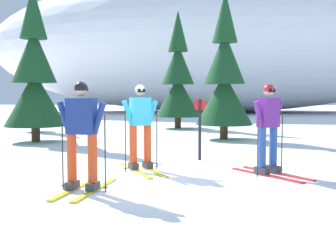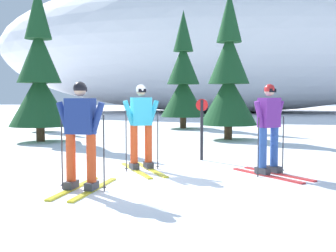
% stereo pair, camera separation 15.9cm
% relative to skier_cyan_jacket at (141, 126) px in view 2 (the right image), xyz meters
% --- Properties ---
extents(ground_plane, '(120.00, 120.00, 0.00)m').
position_rel_skier_cyan_jacket_xyz_m(ground_plane, '(0.30, -1.03, -0.89)').
color(ground_plane, white).
extents(skier_cyan_jacket, '(1.20, 1.76, 1.72)m').
position_rel_skier_cyan_jacket_xyz_m(skier_cyan_jacket, '(0.00, 0.00, 0.00)').
color(skier_cyan_jacket, gold).
rests_on(skier_cyan_jacket, ground).
extents(skier_purple_jacket, '(1.40, 1.57, 1.72)m').
position_rel_skier_cyan_jacket_xyz_m(skier_purple_jacket, '(2.49, -0.24, 0.00)').
color(skier_purple_jacket, red).
rests_on(skier_purple_jacket, ground).
extents(skier_navy_jacket, '(0.82, 1.72, 1.72)m').
position_rel_skier_cyan_jacket_xyz_m(skier_navy_jacket, '(-0.62, -1.92, 0.02)').
color(skier_navy_jacket, gold).
rests_on(skier_navy_jacket, ground).
extents(pine_tree_center_left, '(1.18, 1.18, 3.06)m').
position_rel_skier_cyan_jacket_xyz_m(pine_tree_center_left, '(-5.69, 8.41, 0.39)').
color(pine_tree_center_left, '#47301E').
rests_on(pine_tree_center_left, ground).
extents(pine_tree_center, '(1.97, 1.97, 5.11)m').
position_rel_skier_cyan_jacket_xyz_m(pine_tree_center, '(-4.21, 4.82, 1.25)').
color(pine_tree_center, '#47301E').
rests_on(pine_tree_center, ground).
extents(pine_tree_center_right, '(2.09, 2.09, 5.40)m').
position_rel_skier_cyan_jacket_xyz_m(pine_tree_center_right, '(0.07, 10.85, 1.37)').
color(pine_tree_center_right, '#47301E').
rests_on(pine_tree_center_right, ground).
extents(pine_tree_far_right, '(1.96, 1.96, 5.08)m').
position_rel_skier_cyan_jacket_xyz_m(pine_tree_far_right, '(1.96, 6.13, 1.23)').
color(pine_tree_far_right, '#47301E').
rests_on(pine_tree_far_right, ground).
extents(snow_ridge_background, '(41.53, 20.72, 12.01)m').
position_rel_skier_cyan_jacket_xyz_m(snow_ridge_background, '(2.14, 30.30, 5.11)').
color(snow_ridge_background, white).
rests_on(snow_ridge_background, ground).
extents(trail_marker_post, '(0.28, 0.07, 1.43)m').
position_rel_skier_cyan_jacket_xyz_m(trail_marker_post, '(1.18, 1.43, -0.08)').
color(trail_marker_post, black).
rests_on(trail_marker_post, ground).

